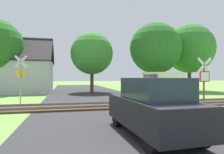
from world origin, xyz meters
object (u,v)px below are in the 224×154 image
(tree_right, at_px, (155,48))
(parked_car, at_px, (152,107))
(tree_center, at_px, (92,53))
(house, at_px, (21,75))
(mail_truck, at_px, (164,83))
(tree_far, at_px, (189,49))
(crossing_sign_far, at_px, (21,75))
(stop_sign_near, at_px, (204,79))

(tree_right, relative_size, parked_car, 2.01)
(tree_right, xyz_separation_m, tree_center, (-7.24, 1.83, -0.59))
(parked_car, bearing_deg, house, 109.22)
(tree_center, relative_size, mail_truck, 1.35)
(tree_far, height_order, tree_center, tree_far)
(crossing_sign_far, relative_size, parked_car, 0.81)
(stop_sign_near, relative_size, tree_center, 0.41)
(mail_truck, bearing_deg, parked_car, 125.33)
(parked_car, bearing_deg, tree_center, 86.17)
(stop_sign_near, relative_size, tree_right, 0.36)
(house, bearing_deg, tree_center, -8.95)
(house, distance_m, tree_far, 21.12)
(crossing_sign_far, bearing_deg, tree_far, 35.78)
(tree_right, bearing_deg, house, 168.43)
(tree_right, xyz_separation_m, tree_far, (5.54, 1.50, 0.36))
(mail_truck, bearing_deg, tree_center, 18.11)
(stop_sign_near, xyz_separation_m, tree_right, (2.62, 11.79, 3.49))
(parked_car, bearing_deg, stop_sign_near, 36.84)
(tree_far, bearing_deg, stop_sign_near, -121.55)
(tree_right, distance_m, tree_far, 5.75)
(tree_right, distance_m, tree_center, 7.49)
(crossing_sign_far, bearing_deg, mail_truck, 23.49)
(crossing_sign_far, distance_m, tree_center, 11.04)
(crossing_sign_far, height_order, parked_car, crossing_sign_far)
(house, xyz_separation_m, tree_center, (7.98, -1.29, 2.55))
(tree_center, bearing_deg, crossing_sign_far, -124.06)
(tree_center, xyz_separation_m, mail_truck, (5.97, -6.30, -3.34))
(tree_center, bearing_deg, tree_right, -14.18)
(stop_sign_near, distance_m, mail_truck, 7.46)
(house, height_order, tree_center, tree_center)
(crossing_sign_far, xyz_separation_m, tree_center, (6.00, 8.88, 2.64))
(mail_truck, bearing_deg, crossing_sign_far, 76.82)
(parked_car, bearing_deg, tree_far, 50.45)
(tree_center, bearing_deg, parked_car, -91.51)
(stop_sign_near, xyz_separation_m, house, (-12.61, 14.91, 0.35))
(mail_truck, bearing_deg, house, 36.12)
(house, distance_m, parked_car, 20.51)
(house, relative_size, mail_truck, 1.34)
(crossing_sign_far, xyz_separation_m, parked_car, (5.54, -8.88, -1.04))
(tree_center, bearing_deg, mail_truck, -46.52)
(stop_sign_near, relative_size, parked_car, 0.72)
(tree_center, height_order, mail_truck, tree_center)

